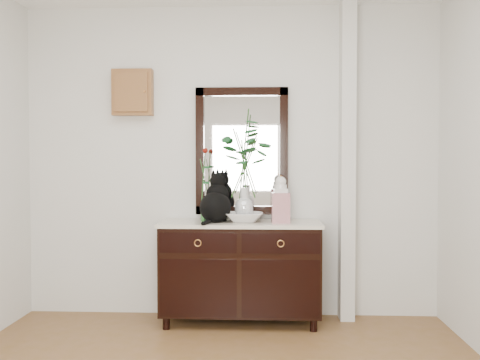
{
  "coord_description": "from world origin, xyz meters",
  "views": [
    {
      "loc": [
        0.29,
        -2.68,
        1.35
      ],
      "look_at": [
        0.1,
        1.63,
        1.2
      ],
      "focal_mm": 40.0,
      "sensor_mm": 36.0,
      "label": 1
    }
  ],
  "objects_px": {
    "ginger_jar": "(281,199)",
    "cat": "(215,197)",
    "lotus_bowl": "(244,217)",
    "sideboard": "(241,267)"
  },
  "relations": [
    {
      "from": "cat",
      "to": "ginger_jar",
      "type": "relative_size",
      "value": 1.06
    },
    {
      "from": "sideboard",
      "to": "ginger_jar",
      "type": "xyz_separation_m",
      "value": [
        0.33,
        -0.05,
        0.57
      ]
    },
    {
      "from": "ginger_jar",
      "to": "lotus_bowl",
      "type": "bearing_deg",
      "value": 173.62
    },
    {
      "from": "lotus_bowl",
      "to": "cat",
      "type": "bearing_deg",
      "value": -176.02
    },
    {
      "from": "ginger_jar",
      "to": "cat",
      "type": "bearing_deg",
      "value": 178.17
    },
    {
      "from": "sideboard",
      "to": "lotus_bowl",
      "type": "bearing_deg",
      "value": -25.88
    },
    {
      "from": "cat",
      "to": "lotus_bowl",
      "type": "relative_size",
      "value": 1.3
    },
    {
      "from": "sideboard",
      "to": "ginger_jar",
      "type": "distance_m",
      "value": 0.66
    },
    {
      "from": "sideboard",
      "to": "ginger_jar",
      "type": "bearing_deg",
      "value": -8.27
    },
    {
      "from": "ginger_jar",
      "to": "sideboard",
      "type": "bearing_deg",
      "value": 171.73
    }
  ]
}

